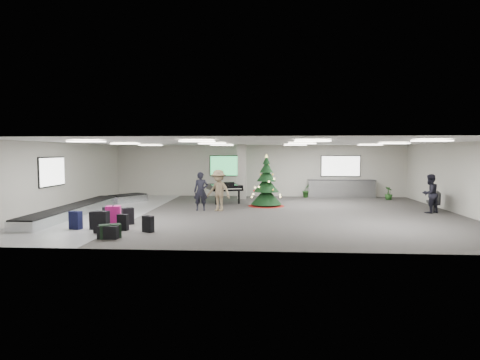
# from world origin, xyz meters

# --- Properties ---
(ground) EXTENTS (18.00, 18.00, 0.00)m
(ground) POSITION_xyz_m (0.00, 0.00, 0.00)
(ground) COLOR #3B3735
(ground) RESTS_ON ground
(room_envelope) EXTENTS (18.02, 14.02, 3.21)m
(room_envelope) POSITION_xyz_m (-0.38, 0.67, 2.33)
(room_envelope) COLOR #B8B5A9
(room_envelope) RESTS_ON ground
(baggage_carousel) EXTENTS (2.28, 9.71, 0.43)m
(baggage_carousel) POSITION_xyz_m (-7.84, -0.08, 0.21)
(baggage_carousel) COLOR silver
(baggage_carousel) RESTS_ON ground
(service_counter) EXTENTS (4.05, 0.65, 1.08)m
(service_counter) POSITION_xyz_m (5.00, 6.65, 0.55)
(service_counter) COLOR silver
(service_counter) RESTS_ON ground
(suitcase_0) EXTENTS (0.52, 0.34, 0.77)m
(suitcase_0) POSITION_xyz_m (-5.17, -4.81, 0.38)
(suitcase_0) COLOR black
(suitcase_0) RESTS_ON ground
(suitcase_1) EXTENTS (0.40, 0.25, 0.59)m
(suitcase_1) POSITION_xyz_m (-4.62, -4.29, 0.29)
(suitcase_1) COLOR black
(suitcase_1) RESTS_ON ground
(pink_suitcase) EXTENTS (0.57, 0.39, 0.83)m
(pink_suitcase) POSITION_xyz_m (-5.11, -3.91, 0.41)
(pink_suitcase) COLOR #DA1C83
(pink_suitcase) RESTS_ON ground
(suitcase_3) EXTENTS (0.48, 0.43, 0.66)m
(suitcase_3) POSITION_xyz_m (-4.84, -3.15, 0.32)
(suitcase_3) COLOR black
(suitcase_3) RESTS_ON ground
(navy_suitcase) EXTENTS (0.47, 0.35, 0.66)m
(navy_suitcase) POSITION_xyz_m (-6.38, -4.19, 0.32)
(navy_suitcase) COLOR black
(navy_suitcase) RESTS_ON ground
(suitcase_5) EXTENTS (0.45, 0.28, 0.66)m
(suitcase_5) POSITION_xyz_m (-5.65, -4.15, 0.32)
(suitcase_5) COLOR black
(suitcase_5) RESTS_ON ground
(green_duffel) EXTENTS (0.74, 0.61, 0.46)m
(green_duffel) POSITION_xyz_m (-4.59, -5.54, 0.22)
(green_duffel) COLOR black
(green_duffel) RESTS_ON ground
(suitcase_7) EXTENTS (0.44, 0.36, 0.58)m
(suitcase_7) POSITION_xyz_m (-3.64, -4.53, 0.28)
(suitcase_7) COLOR black
(suitcase_7) RESTS_ON ground
(suitcase_8) EXTENTS (0.45, 0.35, 0.60)m
(suitcase_8) POSITION_xyz_m (-5.87, -2.58, 0.29)
(suitcase_8) COLOR black
(suitcase_8) RESTS_ON ground
(black_duffel) EXTENTS (0.64, 0.37, 0.43)m
(black_duffel) POSITION_xyz_m (-4.60, -5.63, 0.21)
(black_duffel) COLOR black
(black_duffel) RESTS_ON ground
(christmas_tree) EXTENTS (1.87, 1.87, 2.66)m
(christmas_tree) POSITION_xyz_m (0.44, 2.45, 0.91)
(christmas_tree) COLOR maroon
(christmas_tree) RESTS_ON ground
(grand_piano) EXTENTS (2.19, 2.48, 1.18)m
(grand_piano) POSITION_xyz_m (-1.84, 3.67, 0.84)
(grand_piano) COLOR black
(grand_piano) RESTS_ON ground
(bench) EXTENTS (0.91, 1.53, 0.92)m
(bench) POSITION_xyz_m (8.30, 1.12, 0.52)
(bench) COLOR black
(bench) RESTS_ON ground
(traveler_a) EXTENTS (0.71, 0.51, 1.83)m
(traveler_a) POSITION_xyz_m (-2.65, 0.68, 0.91)
(traveler_a) COLOR black
(traveler_a) RESTS_ON ground
(traveler_b) EXTENTS (1.44, 1.21, 1.94)m
(traveler_b) POSITION_xyz_m (-1.80, 0.59, 0.97)
(traveler_b) COLOR #816D50
(traveler_b) RESTS_ON ground
(traveler_bench) EXTENTS (1.08, 1.01, 1.77)m
(traveler_bench) POSITION_xyz_m (7.82, 0.55, 0.88)
(traveler_bench) COLOR black
(traveler_bench) RESTS_ON ground
(potted_plant_left) EXTENTS (0.61, 0.61, 0.87)m
(potted_plant_left) POSITION_xyz_m (2.87, 6.50, 0.44)
(potted_plant_left) COLOR #123A17
(potted_plant_left) RESTS_ON ground
(potted_plant_right) EXTENTS (0.58, 0.58, 0.77)m
(potted_plant_right) POSITION_xyz_m (7.51, 5.55, 0.38)
(potted_plant_right) COLOR #123A17
(potted_plant_right) RESTS_ON ground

